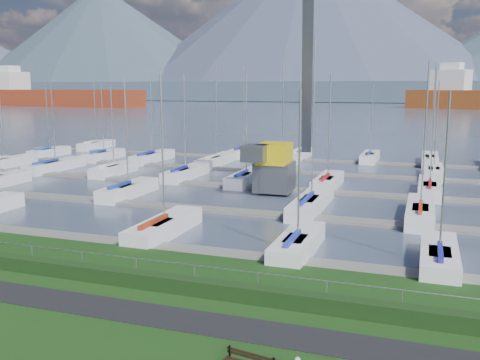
% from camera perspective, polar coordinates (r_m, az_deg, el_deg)
% --- Properties ---
extents(path, '(160.00, 2.00, 0.04)m').
position_cam_1_polar(path, '(23.33, -12.56, -13.39)').
color(path, black).
rests_on(path, grass).
extents(water, '(800.00, 540.00, 0.20)m').
position_cam_1_polar(water, '(281.50, 17.00, 7.61)').
color(water, '#434E63').
extents(hedge, '(80.00, 0.70, 0.70)m').
position_cam_1_polar(hedge, '(25.28, -9.45, -10.58)').
color(hedge, black).
rests_on(hedge, grass).
extents(fence, '(80.00, 0.04, 0.04)m').
position_cam_1_polar(fence, '(25.33, -9.07, -8.49)').
color(fence, gray).
rests_on(fence, grass).
extents(foothill, '(900.00, 80.00, 12.00)m').
position_cam_1_polar(foothill, '(351.30, 17.55, 9.01)').
color(foothill, '#435362').
rests_on(foothill, water).
extents(mountains, '(1190.00, 360.00, 115.00)m').
position_cam_1_polar(mountains, '(427.39, 19.20, 14.49)').
color(mountains, '#464E66').
rests_on(mountains, water).
extents(docks, '(90.00, 41.60, 0.25)m').
position_cam_1_polar(docks, '(49.39, 5.35, -1.02)').
color(docks, gray).
rests_on(docks, water).
extents(crane, '(5.61, 13.22, 22.35)m').
position_cam_1_polar(crane, '(48.32, 4.66, 5.39)').
color(crane, slate).
rests_on(crane, water).
extents(cargo_ship_west, '(85.87, 21.72, 21.50)m').
position_cam_1_polar(cargo_ship_west, '(273.32, -19.48, 8.28)').
color(cargo_ship_west, maroon).
rests_on(cargo_ship_west, water).
extents(sailboat_fleet, '(75.78, 49.67, 13.77)m').
position_cam_1_polar(sailboat_fleet, '(51.26, 6.18, 5.75)').
color(sailboat_fleet, '#1E2B9A').
rests_on(sailboat_fleet, water).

